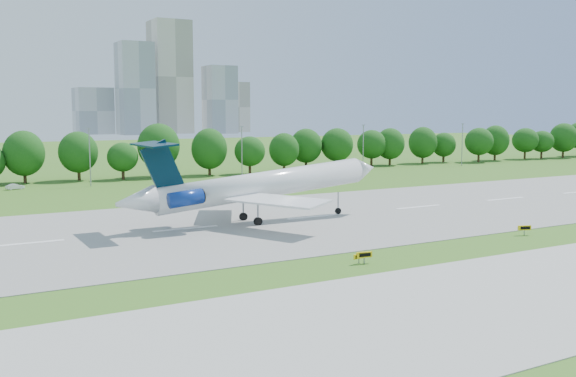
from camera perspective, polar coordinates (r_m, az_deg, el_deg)
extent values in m
plane|color=#38641A|center=(75.17, 12.39, -5.23)|extent=(600.00, 600.00, 0.00)
cube|color=gray|center=(94.95, 2.33, -2.54)|extent=(400.00, 45.00, 0.08)
cube|color=#ADADA8|center=(63.24, 23.36, -7.89)|extent=(400.00, 23.00, 0.08)
cylinder|color=#382314|center=(150.29, -17.95, 1.27)|extent=(0.70, 0.70, 3.60)
sphere|color=#104310|center=(149.95, -18.01, 2.94)|extent=(8.40, 8.40, 8.40)
cylinder|color=#382314|center=(162.82, -4.01, 1.99)|extent=(0.70, 0.70, 3.60)
sphere|color=#104310|center=(162.51, -4.02, 3.54)|extent=(8.40, 8.40, 8.40)
cylinder|color=#382314|center=(183.39, 7.38, 2.49)|extent=(0.70, 0.70, 3.60)
sphere|color=#104310|center=(183.11, 7.40, 3.87)|extent=(8.40, 8.40, 8.40)
cylinder|color=#382314|center=(209.65, 16.21, 2.82)|extent=(0.70, 0.70, 3.60)
sphere|color=#104310|center=(209.41, 16.25, 4.02)|extent=(8.40, 8.40, 8.40)
cylinder|color=#382314|center=(239.75, 22.95, 3.02)|extent=(0.70, 0.70, 3.60)
sphere|color=#104310|center=(239.53, 23.00, 4.07)|extent=(8.40, 8.40, 8.40)
cylinder|color=gray|center=(140.19, -17.20, 2.64)|extent=(0.24, 0.24, 12.00)
cube|color=gray|center=(139.91, -17.29, 5.14)|extent=(0.90, 0.25, 0.18)
cylinder|color=gray|center=(151.36, -4.12, 3.22)|extent=(0.24, 0.24, 12.00)
cube|color=gray|center=(151.10, -4.14, 5.53)|extent=(0.90, 0.25, 0.18)
cylinder|color=gray|center=(169.17, 6.70, 3.57)|extent=(0.24, 0.24, 12.00)
cube|color=gray|center=(168.93, 6.73, 5.63)|extent=(0.90, 0.25, 0.18)
cylinder|color=gray|center=(191.77, 15.22, 3.76)|extent=(0.24, 0.24, 12.00)
cube|color=gray|center=(191.56, 15.28, 5.58)|extent=(0.90, 0.25, 0.18)
cube|color=#B2B2B7|center=(452.43, -13.43, 8.61)|extent=(22.00, 22.00, 62.00)
cube|color=beige|center=(476.09, -10.44, 9.67)|extent=(26.00, 26.00, 80.00)
cube|color=#B2B2B7|center=(467.64, -6.08, 7.84)|extent=(20.00, 20.00, 48.00)
cube|color=beige|center=(499.74, -4.77, 7.21)|extent=(18.00, 18.00, 38.00)
cube|color=#B2B2B7|center=(470.79, -16.93, 6.60)|extent=(24.00, 24.00, 32.00)
cylinder|color=white|center=(90.18, -2.17, 0.34)|extent=(31.80, 3.86, 6.38)
cone|color=white|center=(99.23, 6.83, 1.76)|extent=(3.69, 3.71, 3.96)
cone|color=white|center=(83.57, -13.39, -1.16)|extent=(5.37, 3.71, 4.10)
cube|color=white|center=(82.99, -0.99, -1.07)|extent=(10.61, 14.62, 0.71)
cube|color=white|center=(96.09, -5.19, -0.01)|extent=(10.50, 14.64, 0.71)
cube|color=#041F32|center=(84.16, -11.13, 1.87)|extent=(5.76, 0.56, 7.21)
cube|color=#041F32|center=(83.63, -11.87, 3.86)|extent=(3.43, 10.02, 0.52)
cylinder|color=navy|center=(82.70, -9.09, -0.87)|extent=(4.59, 2.03, 2.37)
cylinder|color=navy|center=(87.81, -10.34, -0.45)|extent=(4.59, 2.03, 2.37)
cylinder|color=gray|center=(97.00, 4.48, -1.17)|extent=(0.21, 0.21, 2.86)
cylinder|color=black|center=(97.21, 4.47, -2.00)|extent=(0.95, 0.32, 0.95)
cylinder|color=gray|center=(87.62, -2.69, -2.02)|extent=(0.25, 0.25, 2.86)
cylinder|color=black|center=(87.85, -2.68, -2.94)|extent=(1.16, 0.48, 1.16)
cylinder|color=gray|center=(91.73, -4.00, -1.63)|extent=(0.25, 0.25, 2.86)
cylinder|color=black|center=(91.95, -3.99, -2.51)|extent=(1.16, 0.48, 1.16)
cube|color=gray|center=(66.62, 6.32, -6.38)|extent=(0.10, 0.10, 0.63)
cube|color=yellow|center=(66.52, 6.32, -6.01)|extent=(1.44, 0.42, 0.49)
cube|color=black|center=(66.46, 6.38, -6.02)|extent=(1.06, 0.21, 0.31)
cube|color=gray|center=(66.65, 6.79, -6.33)|extent=(0.12, 0.12, 0.77)
cube|color=yellow|center=(66.53, 6.79, -5.87)|extent=(1.76, 0.44, 0.60)
cube|color=black|center=(66.42, 6.84, -5.89)|extent=(1.30, 0.21, 0.38)
cube|color=gray|center=(86.48, 20.26, -3.66)|extent=(0.14, 0.14, 0.78)
cube|color=yellow|center=(86.38, 20.28, -3.30)|extent=(1.74, 0.77, 0.61)
cube|color=black|center=(86.28, 20.32, -3.31)|extent=(1.26, 0.46, 0.39)
imported|color=silver|center=(139.80, -23.10, 0.15)|extent=(3.67, 2.22, 1.14)
imported|color=silver|center=(137.08, -9.81, 0.46)|extent=(3.34, 2.21, 1.06)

